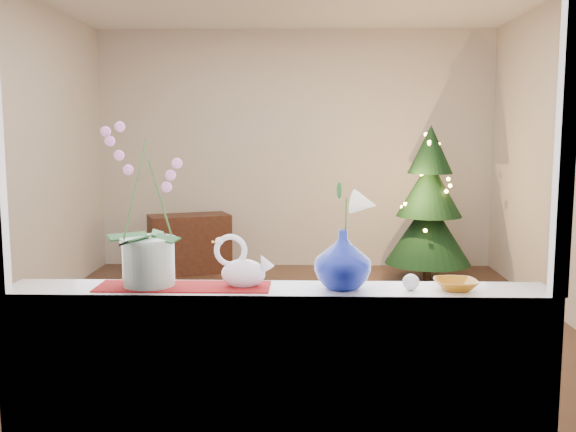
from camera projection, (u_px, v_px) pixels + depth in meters
The scene contains 15 objects.
ground at pixel (291, 330), 5.05m from camera, with size 5.00×5.00×0.00m, color #321F14.
wall_back at pixel (296, 150), 7.36m from camera, with size 4.50×0.10×2.70m, color beige.
wall_front at pixel (275, 184), 2.40m from camera, with size 4.50×0.10×2.70m, color beige.
window_apron at pixel (277, 411), 2.56m from camera, with size 2.20×0.08×0.88m, color white.
windowsill at pixel (277, 293), 2.59m from camera, with size 2.20×0.26×0.04m, color white.
window_frame at pixel (276, 90), 2.39m from camera, with size 2.22×0.06×1.60m, color white, non-canonical shape.
runner at pixel (184, 286), 2.60m from camera, with size 0.70×0.20×0.01m, color maroon.
orchid_pot at pixel (147, 205), 2.57m from camera, with size 0.23×0.23×0.66m, color white, non-canonical shape.
swan at pixel (243, 262), 2.58m from camera, with size 0.24×0.11×0.21m, color silver, non-canonical shape.
blue_vase at pixel (343, 255), 2.56m from camera, with size 0.26×0.26×0.27m, color navy.
lily at pixel (343, 195), 2.53m from camera, with size 0.15×0.09×0.21m, color white, non-canonical shape.
paperweight at pixel (411, 282), 2.54m from camera, with size 0.07×0.07×0.07m, color silver.
amber_dish at pixel (456, 285), 2.55m from camera, with size 0.14×0.14×0.04m, color #A96513.
xmas_tree at pixel (429, 204), 6.63m from camera, with size 0.89×0.89×1.62m, color black, non-canonical shape.
side_table at pixel (190, 244), 7.09m from camera, with size 0.86×0.43×0.65m, color black.
Camera 1 is at (0.11, -4.89, 1.54)m, focal length 40.00 mm.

